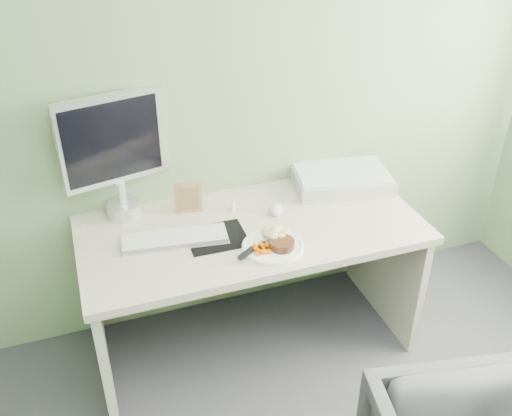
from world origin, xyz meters
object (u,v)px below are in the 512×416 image
object	(u,v)px
desk	(252,258)
plate	(273,247)
scanner	(341,179)
monitor	(115,150)

from	to	relation	value
desk	plate	size ratio (longest dim) A/B	5.83
plate	scanner	bearing A→B (deg)	37.37
desk	scanner	distance (m)	0.65
plate	scanner	xyz separation A→B (m)	(0.54, 0.41, 0.03)
scanner	desk	bearing A→B (deg)	-148.79
desk	plate	bearing A→B (deg)	-81.04
scanner	monitor	world-z (taller)	monitor
plate	monitor	bearing A→B (deg)	138.55
desk	monitor	distance (m)	0.82
desk	plate	world-z (taller)	plate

